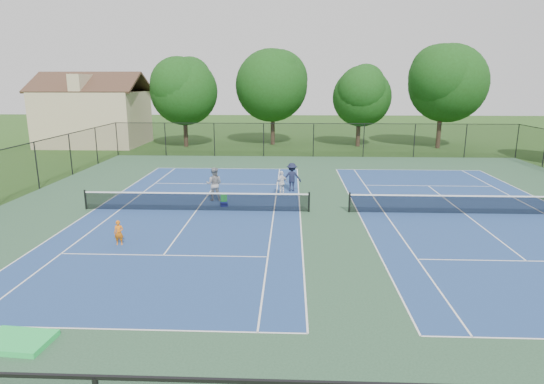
{
  "coord_description": "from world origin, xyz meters",
  "views": [
    {
      "loc": [
        -2.02,
        -22.97,
        6.67
      ],
      "look_at": [
        -2.95,
        -1.0,
        1.3
      ],
      "focal_mm": 30.0,
      "sensor_mm": 36.0,
      "label": 1
    }
  ],
  "objects_px": {
    "tree_back_c": "(360,93)",
    "tree_back_d": "(443,80)",
    "tree_back_b": "(273,82)",
    "instructor": "(214,184)",
    "clapboard_house": "(94,116)",
    "ball_hopper": "(224,198)",
    "bystander_a": "(282,183)",
    "child_player": "(119,233)",
    "tree_back_a": "(184,88)",
    "bystander_b": "(292,177)",
    "ball_crate": "(224,204)"
  },
  "relations": [
    {
      "from": "clapboard_house",
      "to": "ball_hopper",
      "type": "xyz_separation_m",
      "value": [
        17.34,
        -24.07,
        -2.62
      ]
    },
    {
      "from": "tree_back_a",
      "to": "clapboard_house",
      "type": "distance_m",
      "value": 10.47
    },
    {
      "from": "ball_hopper",
      "to": "clapboard_house",
      "type": "bearing_deg",
      "value": 125.77
    },
    {
      "from": "tree_back_b",
      "to": "ball_hopper",
      "type": "xyz_separation_m",
      "value": [
        -1.66,
        -25.07,
        -6.12
      ]
    },
    {
      "from": "bystander_b",
      "to": "tree_back_d",
      "type": "bearing_deg",
      "value": -128.71
    },
    {
      "from": "tree_back_b",
      "to": "ball_crate",
      "type": "bearing_deg",
      "value": -93.8
    },
    {
      "from": "instructor",
      "to": "tree_back_d",
      "type": "bearing_deg",
      "value": -129.15
    },
    {
      "from": "tree_back_c",
      "to": "instructor",
      "type": "height_order",
      "value": "tree_back_c"
    },
    {
      "from": "tree_back_d",
      "to": "ball_crate",
      "type": "height_order",
      "value": "tree_back_d"
    },
    {
      "from": "tree_back_d",
      "to": "tree_back_b",
      "type": "bearing_deg",
      "value": 173.29
    },
    {
      "from": "tree_back_d",
      "to": "ball_hopper",
      "type": "relative_size",
      "value": 26.6
    },
    {
      "from": "tree_back_a",
      "to": "bystander_a",
      "type": "relative_size",
      "value": 6.2
    },
    {
      "from": "tree_back_d",
      "to": "clapboard_house",
      "type": "relative_size",
      "value": 0.96
    },
    {
      "from": "child_player",
      "to": "ball_hopper",
      "type": "bearing_deg",
      "value": 51.93
    },
    {
      "from": "bystander_a",
      "to": "ball_crate",
      "type": "xyz_separation_m",
      "value": [
        -3.11,
        -2.66,
        -0.6
      ]
    },
    {
      "from": "tree_back_a",
      "to": "tree_back_d",
      "type": "xyz_separation_m",
      "value": [
        26.0,
        0.0,
        0.79
      ]
    },
    {
      "from": "child_player",
      "to": "instructor",
      "type": "bearing_deg",
      "value": 60.68
    },
    {
      "from": "clapboard_house",
      "to": "bystander_b",
      "type": "relative_size",
      "value": 6.06
    },
    {
      "from": "tree_back_c",
      "to": "clapboard_house",
      "type": "distance_m",
      "value": 28.1
    },
    {
      "from": "bystander_a",
      "to": "bystander_b",
      "type": "relative_size",
      "value": 0.83
    },
    {
      "from": "bystander_a",
      "to": "child_player",
      "type": "bearing_deg",
      "value": 11.8
    },
    {
      "from": "tree_back_c",
      "to": "bystander_a",
      "type": "distance_m",
      "value": 23.19
    },
    {
      "from": "tree_back_a",
      "to": "instructor",
      "type": "relative_size",
      "value": 4.74
    },
    {
      "from": "tree_back_a",
      "to": "bystander_a",
      "type": "bearing_deg",
      "value": -62.89
    },
    {
      "from": "tree_back_c",
      "to": "ball_crate",
      "type": "bearing_deg",
      "value": -113.9
    },
    {
      "from": "tree_back_b",
      "to": "instructor",
      "type": "bearing_deg",
      "value": -95.68
    },
    {
      "from": "instructor",
      "to": "ball_hopper",
      "type": "xyz_separation_m",
      "value": [
        0.71,
        -1.18,
        -0.49
      ]
    },
    {
      "from": "bystander_a",
      "to": "ball_hopper",
      "type": "bearing_deg",
      "value": -0.92
    },
    {
      "from": "clapboard_house",
      "to": "ball_crate",
      "type": "bearing_deg",
      "value": -54.23
    },
    {
      "from": "bystander_a",
      "to": "tree_back_c",
      "type": "bearing_deg",
      "value": -150.96
    },
    {
      "from": "ball_crate",
      "to": "ball_hopper",
      "type": "relative_size",
      "value": 1.0
    },
    {
      "from": "child_player",
      "to": "ball_hopper",
      "type": "xyz_separation_m",
      "value": [
        3.5,
        6.21,
        -0.06
      ]
    },
    {
      "from": "child_player",
      "to": "instructor",
      "type": "xyz_separation_m",
      "value": [
        2.79,
        7.39,
        0.44
      ]
    },
    {
      "from": "tree_back_c",
      "to": "tree_back_d",
      "type": "xyz_separation_m",
      "value": [
        8.0,
        -1.0,
        1.34
      ]
    },
    {
      "from": "tree_back_b",
      "to": "instructor",
      "type": "distance_m",
      "value": 24.66
    },
    {
      "from": "ball_crate",
      "to": "ball_hopper",
      "type": "xyz_separation_m",
      "value": [
        0.0,
        0.0,
        0.33
      ]
    },
    {
      "from": "clapboard_house",
      "to": "tree_back_c",
      "type": "bearing_deg",
      "value": 0.0
    },
    {
      "from": "instructor",
      "to": "bystander_b",
      "type": "relative_size",
      "value": 1.08
    },
    {
      "from": "tree_back_d",
      "to": "ball_crate",
      "type": "bearing_deg",
      "value": -128.98
    },
    {
      "from": "bystander_b",
      "to": "ball_hopper",
      "type": "relative_size",
      "value": 4.58
    },
    {
      "from": "tree_back_d",
      "to": "ball_hopper",
      "type": "bearing_deg",
      "value": -128.98
    },
    {
      "from": "clapboard_house",
      "to": "ball_hopper",
      "type": "bearing_deg",
      "value": -54.23
    },
    {
      "from": "tree_back_a",
      "to": "bystander_b",
      "type": "xyz_separation_m",
      "value": [
        11.05,
        -19.41,
        -5.15
      ]
    },
    {
      "from": "tree_back_c",
      "to": "bystander_a",
      "type": "height_order",
      "value": "tree_back_c"
    },
    {
      "from": "tree_back_b",
      "to": "tree_back_d",
      "type": "distance_m",
      "value": 17.12
    },
    {
      "from": "ball_crate",
      "to": "bystander_b",
      "type": "bearing_deg",
      "value": 44.55
    },
    {
      "from": "tree_back_a",
      "to": "bystander_a",
      "type": "height_order",
      "value": "tree_back_a"
    },
    {
      "from": "tree_back_d",
      "to": "instructor",
      "type": "bearing_deg",
      "value": -131.52
    },
    {
      "from": "instructor",
      "to": "bystander_a",
      "type": "height_order",
      "value": "instructor"
    },
    {
      "from": "instructor",
      "to": "bystander_a",
      "type": "bearing_deg",
      "value": -156.42
    }
  ]
}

